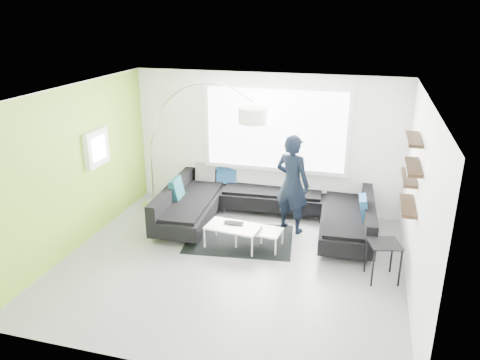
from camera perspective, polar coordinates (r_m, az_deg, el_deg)
name	(u,v)px	position (r m, az deg, el deg)	size (l,w,h in m)	color
ground	(231,263)	(7.84, -1.10, -10.10)	(5.50, 5.50, 0.00)	gray
room_shell	(236,155)	(7.28, -0.44, 3.06)	(5.54, 5.04, 2.82)	white
sectional_sofa	(267,208)	(8.96, 3.29, -3.43)	(4.06, 2.66, 0.85)	black
rug	(240,239)	(8.59, -0.03, -7.20)	(1.89, 1.38, 0.01)	black
coffee_table	(246,236)	(8.26, 0.76, -6.87)	(1.19, 0.69, 0.39)	white
arc_lamp	(150,145)	(9.70, -10.94, 4.16)	(2.50, 0.78, 2.69)	white
side_table	(382,261)	(7.59, 16.98, -9.43)	(0.45, 0.45, 0.62)	black
person	(292,184)	(8.63, 6.38, -0.47)	(0.80, 0.67, 1.86)	black
laptop	(233,224)	(8.22, -0.86, -5.42)	(0.35, 0.23, 0.03)	black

